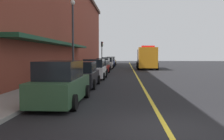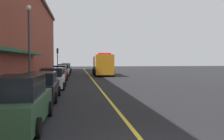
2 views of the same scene
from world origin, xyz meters
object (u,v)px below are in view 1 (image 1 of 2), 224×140
object	(u,v)px
parked_car_5	(107,63)
parking_meter_1	(83,65)
parked_car_6	(110,62)
traffic_light_near	(102,49)
parked_car_7	(111,61)
parked_car_0	(61,84)
utility_truck	(147,58)
street_lamp_left	(73,30)
parking_meter_3	(102,60)
parked_car_2	(94,70)
parked_car_3	(100,67)
parked_car_4	(103,65)
parking_meter_2	(64,71)
parking_meter_0	(54,73)
parked_car_1	(82,75)

from	to	relation	value
parked_car_5	parking_meter_1	size ratio (longest dim) A/B	3.67
parked_car_6	traffic_light_near	size ratio (longest dim) A/B	1.12
parked_car_6	parked_car_7	size ratio (longest dim) A/B	0.98
parked_car_0	utility_truck	size ratio (longest dim) A/B	0.58
parked_car_7	traffic_light_near	xyz separation A→B (m)	(-1.35, -5.32, 2.35)
utility_truck	street_lamp_left	size ratio (longest dim) A/B	1.21
parking_meter_3	utility_truck	bearing A→B (deg)	-51.36
parked_car_6	parked_car_2	bearing A→B (deg)	179.19
parked_car_3	traffic_light_near	size ratio (longest dim) A/B	1.12
parking_meter_1	street_lamp_left	distance (m)	3.91
parked_car_4	street_lamp_left	bearing A→B (deg)	170.88
parked_car_0	parked_car_5	bearing A→B (deg)	0.81
parked_car_0	utility_truck	distance (m)	28.96
parked_car_2	street_lamp_left	bearing A→B (deg)	66.05
parked_car_7	parking_meter_2	world-z (taller)	parked_car_7
parked_car_5	parking_meter_0	world-z (taller)	parked_car_5
parked_car_7	street_lamp_left	world-z (taller)	street_lamp_left
parking_meter_2	parking_meter_0	bearing A→B (deg)	-90.00
parked_car_1	parked_car_6	world-z (taller)	parked_car_6
utility_truck	parking_meter_1	world-z (taller)	utility_truck
utility_truck	parking_meter_3	size ratio (longest dim) A/B	6.33
parked_car_3	parked_car_4	xyz separation A→B (m)	(-0.09, 5.60, 0.05)
parked_car_5	parked_car_6	distance (m)	5.90
parked_car_0	traffic_light_near	xyz separation A→B (m)	(-1.30, 36.08, 2.29)
parking_meter_2	parking_meter_3	size ratio (longest dim) A/B	1.00
parked_car_0	parked_car_6	bearing A→B (deg)	0.77
parked_car_4	street_lamp_left	world-z (taller)	street_lamp_left
parked_car_7	parking_meter_1	bearing A→B (deg)	177.23
parked_car_3	parking_meter_3	world-z (taller)	parked_car_3
parked_car_1	traffic_light_near	world-z (taller)	traffic_light_near
parking_meter_2	parked_car_3	bearing A→B (deg)	83.04
parked_car_7	parked_car_1	bearing A→B (deg)	-179.89
parked_car_1	parked_car_4	xyz separation A→B (m)	(-0.00, 17.46, -0.01)
parked_car_1	utility_truck	world-z (taller)	utility_truck
parked_car_3	parking_meter_0	xyz separation A→B (m)	(-1.41, -13.88, 0.33)
parking_meter_2	parked_car_0	bearing A→B (deg)	-77.92
parked_car_4	parking_meter_3	size ratio (longest dim) A/B	3.19
parked_car_0	parking_meter_0	xyz separation A→B (m)	(-1.37, 4.01, 0.19)
parked_car_7	parking_meter_1	size ratio (longest dim) A/B	3.69
parked_car_5	traffic_light_near	bearing A→B (deg)	11.67
parking_meter_2	street_lamp_left	world-z (taller)	street_lamp_left
parked_car_5	traffic_light_near	size ratio (longest dim) A/B	1.14
parked_car_2	parked_car_7	distance (m)	29.53
parked_car_4	parking_meter_3	xyz separation A→B (m)	(-1.32, 14.10, 0.28)
parked_car_4	parking_meter_3	bearing A→B (deg)	6.39
parking_meter_2	street_lamp_left	bearing A→B (deg)	95.34
parked_car_5	parked_car_6	world-z (taller)	parked_car_5
parked_car_4	parking_meter_1	distance (m)	8.85
street_lamp_left	parked_car_7	bearing A→B (deg)	85.98
parked_car_2	parked_car_7	xyz separation A→B (m)	(-0.06, 29.53, -0.01)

